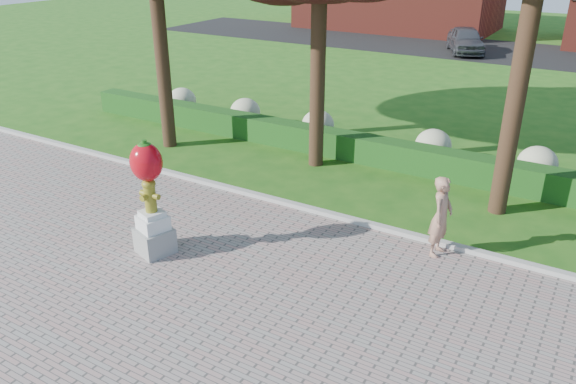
# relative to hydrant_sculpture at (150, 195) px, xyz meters

# --- Properties ---
(ground) EXTENTS (100.00, 100.00, 0.00)m
(ground) POSITION_rel_hydrant_sculpture_xyz_m (2.51, 0.51, -1.42)
(ground) COLOR #205816
(ground) RESTS_ON ground
(curb) EXTENTS (40.00, 0.18, 0.15)m
(curb) POSITION_rel_hydrant_sculpture_xyz_m (2.51, 3.51, -1.34)
(curb) COLOR #ADADA5
(curb) RESTS_ON ground
(lawn_hedge) EXTENTS (24.00, 0.70, 0.80)m
(lawn_hedge) POSITION_rel_hydrant_sculpture_xyz_m (2.51, 7.51, -1.02)
(lawn_hedge) COLOR #174A15
(lawn_hedge) RESTS_ON ground
(hydrangea_row) EXTENTS (20.10, 1.10, 0.99)m
(hydrangea_row) POSITION_rel_hydrant_sculpture_xyz_m (3.08, 8.51, -0.87)
(hydrangea_row) COLOR #B7B78C
(hydrangea_row) RESTS_ON ground
(street) EXTENTS (50.00, 8.00, 0.02)m
(street) POSITION_rel_hydrant_sculpture_xyz_m (2.51, 28.51, -1.41)
(street) COLOR black
(street) RESTS_ON ground
(hydrant_sculpture) EXTENTS (0.89, 0.89, 2.60)m
(hydrant_sculpture) POSITION_rel_hydrant_sculpture_xyz_m (0.00, 0.00, 0.00)
(hydrant_sculpture) COLOR gray
(hydrant_sculpture) RESTS_ON walkway
(woman) EXTENTS (0.47, 0.68, 1.81)m
(woman) POSITION_rel_hydrant_sculpture_xyz_m (5.34, 3.11, -0.47)
(woman) COLOR tan
(woman) RESTS_ON walkway
(parked_car) EXTENTS (3.43, 4.78, 1.51)m
(parked_car) POSITION_rel_hydrant_sculpture_xyz_m (-0.35, 26.94, -0.64)
(parked_car) COLOR #3D3F45
(parked_car) RESTS_ON street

